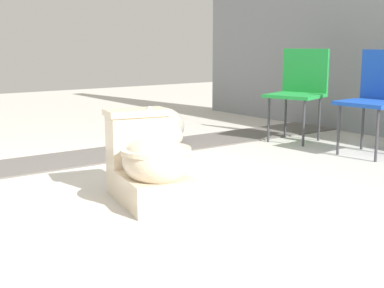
% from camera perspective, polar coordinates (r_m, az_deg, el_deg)
% --- Properties ---
extents(ground_plane, '(14.00, 14.00, 0.00)m').
position_cam_1_polar(ground_plane, '(3.10, -5.29, -5.98)').
color(ground_plane, beige).
extents(gravel_strip, '(0.56, 8.00, 0.01)m').
position_cam_1_polar(gravel_strip, '(4.39, -8.15, -0.97)').
color(gravel_strip, '#605B56').
rests_on(gravel_strip, ground).
extents(toilet, '(0.70, 0.50, 0.52)m').
position_cam_1_polar(toilet, '(3.01, -4.56, -2.13)').
color(toilet, beige).
rests_on(toilet, ground).
extents(folding_chair_left, '(0.55, 0.55, 0.83)m').
position_cam_1_polar(folding_chair_left, '(5.00, 11.46, 6.23)').
color(folding_chair_left, '#1E8C38').
rests_on(folding_chair_left, ground).
extents(folding_chair_middle, '(0.47, 0.47, 0.83)m').
position_cam_1_polar(folding_chair_middle, '(4.53, 19.30, 5.38)').
color(folding_chair_middle, '#1947B2').
rests_on(folding_chair_middle, ground).
extents(boulder_near, '(0.54, 0.48, 0.25)m').
position_cam_1_polar(boulder_near, '(4.49, -3.61, 0.94)').
color(boulder_near, '#ADA899').
rests_on(boulder_near, ground).
extents(boulder_far, '(0.55, 0.56, 0.34)m').
position_cam_1_polar(boulder_far, '(4.67, -3.22, 1.87)').
color(boulder_far, gray).
rests_on(boulder_far, ground).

